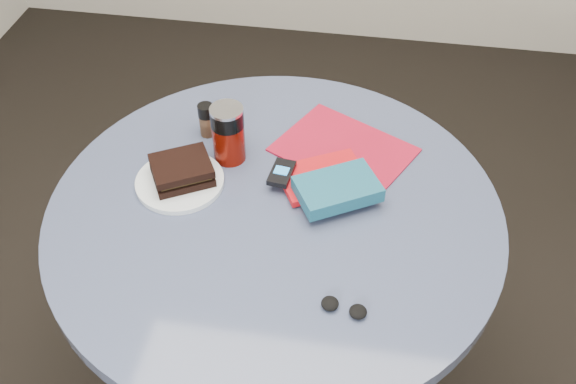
% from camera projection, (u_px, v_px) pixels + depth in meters
% --- Properties ---
extents(ground, '(4.00, 4.00, 0.00)m').
position_uv_depth(ground, '(278.00, 379.00, 1.93)').
color(ground, black).
rests_on(ground, ground).
extents(table, '(1.00, 1.00, 0.75)m').
position_uv_depth(table, '(276.00, 254.00, 1.52)').
color(table, black).
rests_on(table, ground).
extents(plate, '(0.24, 0.24, 0.01)m').
position_uv_depth(plate, '(180.00, 182.00, 1.45)').
color(plate, white).
rests_on(plate, table).
extents(sandwich, '(0.17, 0.16, 0.05)m').
position_uv_depth(sandwich, '(182.00, 170.00, 1.44)').
color(sandwich, black).
rests_on(sandwich, plate).
extents(soda_can, '(0.10, 0.10, 0.14)m').
position_uv_depth(soda_can, '(228.00, 134.00, 1.47)').
color(soda_can, '#600D04').
rests_on(soda_can, table).
extents(pepper_grinder, '(0.05, 0.05, 0.09)m').
position_uv_depth(pepper_grinder, '(207.00, 120.00, 1.55)').
color(pepper_grinder, '#452E1D').
rests_on(pepper_grinder, table).
extents(magazine, '(0.37, 0.34, 0.01)m').
position_uv_depth(magazine, '(344.00, 150.00, 1.54)').
color(magazine, maroon).
rests_on(magazine, table).
extents(red_book, '(0.23, 0.20, 0.02)m').
position_uv_depth(red_book, '(323.00, 177.00, 1.45)').
color(red_book, '#B80E15').
rests_on(red_book, magazine).
extents(novel, '(0.21, 0.18, 0.03)m').
position_uv_depth(novel, '(337.00, 189.00, 1.39)').
color(novel, navy).
rests_on(novel, red_book).
extents(mp3_player, '(0.06, 0.09, 0.02)m').
position_uv_depth(mp3_player, '(282.00, 173.00, 1.44)').
color(mp3_player, black).
rests_on(mp3_player, red_book).
extents(headphones, '(0.09, 0.05, 0.02)m').
position_uv_depth(headphones, '(344.00, 308.00, 1.21)').
color(headphones, black).
rests_on(headphones, table).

